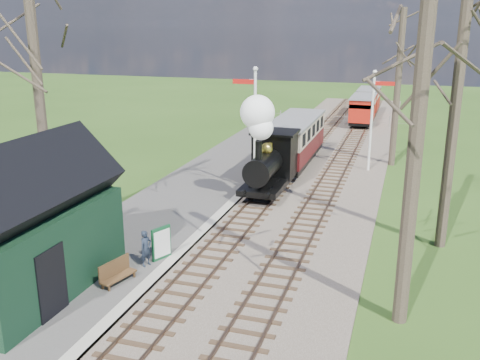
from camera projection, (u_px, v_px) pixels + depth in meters
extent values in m
ellipsoid|color=#385B23|center=(178.00, 187.00, 77.91)|extent=(57.60, 36.00, 16.20)
ellipsoid|color=#385B23|center=(428.00, 222.00, 73.18)|extent=(70.40, 44.00, 19.80)
ellipsoid|color=#385B23|center=(306.00, 189.00, 82.55)|extent=(64.00, 40.00, 18.00)
cube|color=brown|center=(316.00, 167.00, 31.33)|extent=(8.00, 60.00, 0.10)
cube|color=brown|center=(286.00, 163.00, 31.83)|extent=(0.07, 60.00, 0.12)
cube|color=brown|center=(302.00, 164.00, 31.54)|extent=(0.07, 60.00, 0.12)
cube|color=#38281C|center=(294.00, 164.00, 31.70)|extent=(1.60, 60.00, 0.09)
cube|color=brown|center=(329.00, 166.00, 31.07)|extent=(0.07, 60.00, 0.12)
cube|color=brown|center=(347.00, 168.00, 30.78)|extent=(0.07, 60.00, 0.12)
cube|color=#38281C|center=(338.00, 168.00, 30.94)|extent=(1.60, 60.00, 0.09)
cube|color=#474442|center=(186.00, 199.00, 25.40)|extent=(5.00, 44.00, 0.20)
cube|color=#B2AD9E|center=(232.00, 204.00, 24.73)|extent=(0.40, 44.00, 0.21)
cube|color=black|center=(29.00, 252.00, 16.10)|extent=(3.00, 6.00, 2.60)
cube|color=black|center=(22.00, 193.00, 15.58)|extent=(3.25, 6.30, 3.25)
cube|color=black|center=(52.00, 283.00, 14.83)|extent=(0.06, 1.20, 2.00)
cylinder|color=silver|center=(255.00, 135.00, 25.60)|extent=(0.14, 0.14, 6.00)
sphere|color=silver|center=(255.00, 69.00, 24.73)|extent=(0.24, 0.24, 0.24)
cube|color=#B7140F|center=(244.00, 82.00, 25.06)|extent=(1.10, 0.08, 0.22)
cube|color=black|center=(255.00, 106.00, 25.21)|extent=(0.18, 0.06, 0.30)
cylinder|color=silver|center=(371.00, 124.00, 29.69)|extent=(0.14, 0.14, 5.50)
sphere|color=silver|center=(375.00, 72.00, 28.89)|extent=(0.24, 0.24, 0.24)
cube|color=#B7140F|center=(384.00, 84.00, 28.90)|extent=(1.10, 0.08, 0.22)
cube|color=black|center=(373.00, 103.00, 29.37)|extent=(0.18, 0.06, 0.30)
cylinder|color=#382D23|center=(39.00, 95.00, 20.43)|extent=(0.41, 0.41, 11.00)
cylinder|color=#382D23|center=(419.00, 110.00, 13.51)|extent=(0.42, 0.42, 12.00)
cylinder|color=#382D23|center=(454.00, 115.00, 18.90)|extent=(0.40, 0.40, 10.00)
cylinder|color=#382D23|center=(397.00, 89.00, 30.68)|extent=(0.39, 0.39, 9.00)
cube|color=slate|center=(334.00, 116.00, 44.22)|extent=(12.60, 0.02, 0.01)
cube|color=slate|center=(333.00, 120.00, 44.31)|extent=(12.60, 0.02, 0.02)
cylinder|color=slate|center=(333.00, 119.00, 44.29)|extent=(0.08, 0.08, 1.00)
cube|color=black|center=(268.00, 182.00, 25.98)|extent=(1.86, 4.39, 0.27)
cylinder|color=black|center=(265.00, 166.00, 25.11)|extent=(1.21, 2.85, 1.21)
cube|color=black|center=(275.00, 154.00, 26.88)|extent=(1.97, 1.75, 2.19)
cylinder|color=black|center=(259.00, 151.00, 23.83)|extent=(0.31, 0.31, 0.88)
sphere|color=gold|center=(267.00, 149.00, 25.19)|extent=(0.57, 0.57, 0.57)
sphere|color=white|center=(261.00, 128.00, 23.50)|extent=(1.10, 1.10, 1.10)
sphere|color=white|center=(257.00, 112.00, 23.48)|extent=(1.53, 1.53, 1.53)
cylinder|color=black|center=(250.00, 192.00, 24.97)|extent=(0.11, 0.70, 0.70)
cylinder|color=black|center=(271.00, 194.00, 24.68)|extent=(0.11, 0.70, 0.70)
cube|color=black|center=(294.00, 157.00, 31.50)|extent=(2.08, 7.67, 0.33)
cube|color=#511214|center=(294.00, 146.00, 31.31)|extent=(2.19, 7.67, 0.99)
cube|color=#C4B094|center=(295.00, 129.00, 31.04)|extent=(2.19, 7.67, 0.99)
cube|color=slate|center=(295.00, 120.00, 30.88)|extent=(2.30, 7.89, 0.13)
cube|color=black|center=(362.00, 120.00, 43.92)|extent=(1.70, 4.46, 0.27)
cube|color=#A8190E|center=(362.00, 113.00, 43.77)|extent=(1.79, 4.46, 0.80)
cube|color=#C4B094|center=(363.00, 104.00, 43.54)|extent=(1.79, 4.46, 0.80)
cube|color=slate|center=(363.00, 98.00, 43.42)|extent=(1.87, 4.64, 0.11)
cube|color=black|center=(368.00, 110.00, 48.95)|extent=(1.70, 4.46, 0.27)
cube|color=#A8190E|center=(368.00, 104.00, 48.80)|extent=(1.79, 4.46, 0.80)
cube|color=#C4B094|center=(369.00, 95.00, 48.57)|extent=(1.79, 4.46, 0.80)
cube|color=slate|center=(369.00, 90.00, 48.45)|extent=(1.87, 4.64, 0.11)
cube|color=#0E4322|center=(161.00, 243.00, 18.56)|extent=(0.40, 0.76, 1.17)
cube|color=silver|center=(162.00, 243.00, 18.53)|extent=(0.30, 0.64, 0.96)
cube|color=#4C321B|center=(119.00, 277.00, 16.90)|extent=(0.69, 1.36, 0.06)
cube|color=#4C321B|center=(114.00, 268.00, 16.92)|extent=(0.37, 1.28, 0.56)
cube|color=#4C321B|center=(114.00, 289.00, 16.38)|extent=(0.06, 0.06, 0.19)
cube|color=#4C321B|center=(124.00, 272.00, 17.49)|extent=(0.06, 0.06, 0.19)
imported|color=#19212E|center=(146.00, 248.00, 18.02)|extent=(0.44, 0.53, 1.25)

